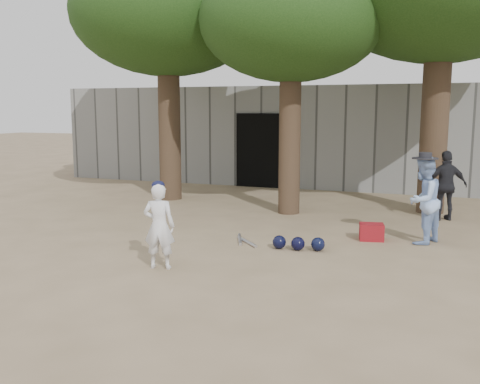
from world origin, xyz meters
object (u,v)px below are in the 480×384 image
at_px(spectator_dark, 446,186).
at_px(red_bag, 372,232).
at_px(boy_player, 159,226).
at_px(spectator_blue, 423,200).

relative_size(spectator_dark, red_bag, 3.51).
xyz_separation_m(boy_player, red_bag, (2.75, 2.82, -0.49)).
bearing_deg(red_bag, spectator_blue, 5.33).
distance_m(boy_player, spectator_blue, 4.61).
distance_m(spectator_dark, red_bag, 2.71).
xyz_separation_m(boy_player, spectator_blue, (3.59, 2.90, 0.13)).
xyz_separation_m(boy_player, spectator_dark, (3.99, 5.15, 0.10)).
bearing_deg(boy_player, spectator_blue, -153.85).
bearing_deg(spectator_dark, spectator_blue, 60.45).
bearing_deg(red_bag, spectator_dark, 61.80).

